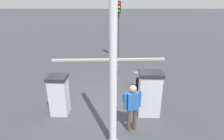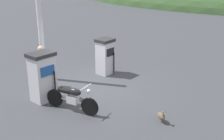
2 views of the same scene
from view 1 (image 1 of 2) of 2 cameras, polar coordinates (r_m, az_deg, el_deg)
name	(u,v)px [view 1 (image 1 of 2)]	position (r m, az deg, el deg)	size (l,w,h in m)	color
ground_plane	(105,105)	(7.68, -2.11, -10.51)	(120.00, 120.00, 0.00)	#383A3F
fuel_pump_near	(150,93)	(6.88, 11.28, -6.93)	(0.69, 0.85, 1.66)	silver
fuel_pump_far	(59,95)	(7.08, -15.74, -7.24)	(0.67, 0.69, 1.50)	silver
motorcycle_near_pump	(143,87)	(8.22, 9.29, -5.01)	(1.89, 0.57, 0.93)	black
attendant_person	(132,105)	(5.98, 6.16, -10.57)	(0.30, 0.57, 1.59)	#473828
wandering_duck	(117,70)	(10.52, 1.44, 0.01)	(0.40, 0.35, 0.44)	brown
roadside_traffic_light	(118,21)	(12.37, 1.97, 14.60)	(0.38, 0.26, 3.78)	#38383A
canopy_support_pole	(113,73)	(4.73, 0.34, -0.94)	(0.40, 0.40, 4.69)	silver
road_edge_kerb	(109,60)	(12.72, -0.97, 3.16)	(0.61, 7.60, 0.12)	#9E9E93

